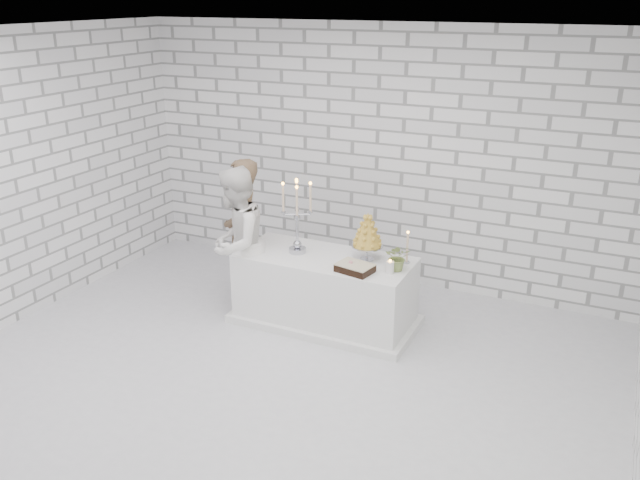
{
  "coord_description": "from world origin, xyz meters",
  "views": [
    {
      "loc": [
        2.62,
        -4.6,
        3.3
      ],
      "look_at": [
        0.07,
        0.81,
        1.05
      ],
      "focal_mm": 37.23,
      "sensor_mm": 36.0,
      "label": 1
    }
  ],
  "objects_px": {
    "candelabra": "(297,217)",
    "croquembouche": "(367,236)",
    "cake_table": "(325,290)",
    "bride": "(236,244)",
    "groom": "(242,232)"
  },
  "relations": [
    {
      "from": "cake_table",
      "to": "candelabra",
      "type": "distance_m",
      "value": 0.83
    },
    {
      "from": "cake_table",
      "to": "candelabra",
      "type": "xyz_separation_m",
      "value": [
        -0.31,
        -0.01,
        0.76
      ]
    },
    {
      "from": "bride",
      "to": "candelabra",
      "type": "height_order",
      "value": "bride"
    },
    {
      "from": "bride",
      "to": "cake_table",
      "type": "bearing_deg",
      "value": 96.65
    },
    {
      "from": "cake_table",
      "to": "groom",
      "type": "height_order",
      "value": "groom"
    },
    {
      "from": "croquembouche",
      "to": "bride",
      "type": "bearing_deg",
      "value": -165.73
    },
    {
      "from": "candelabra",
      "to": "croquembouche",
      "type": "relative_size",
      "value": 1.55
    },
    {
      "from": "cake_table",
      "to": "bride",
      "type": "distance_m",
      "value": 1.05
    },
    {
      "from": "candelabra",
      "to": "croquembouche",
      "type": "height_order",
      "value": "candelabra"
    },
    {
      "from": "cake_table",
      "to": "croquembouche",
      "type": "height_order",
      "value": "croquembouche"
    },
    {
      "from": "bride",
      "to": "croquembouche",
      "type": "height_order",
      "value": "bride"
    },
    {
      "from": "bride",
      "to": "croquembouche",
      "type": "bearing_deg",
      "value": 96.97
    },
    {
      "from": "candelabra",
      "to": "cake_table",
      "type": "bearing_deg",
      "value": 1.4
    },
    {
      "from": "cake_table",
      "to": "candelabra",
      "type": "bearing_deg",
      "value": -178.6
    },
    {
      "from": "groom",
      "to": "bride",
      "type": "xyz_separation_m",
      "value": [
        0.13,
        -0.33,
        0.0
      ]
    }
  ]
}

